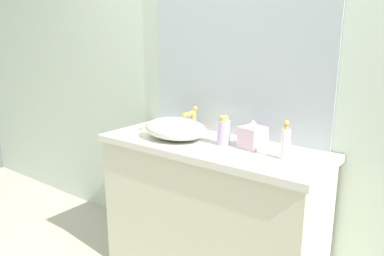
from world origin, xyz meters
The scene contains 9 objects.
bathroom_wall_rear centered at (0.00, 0.73, 1.30)m, with size 6.00×0.06×2.60m, color silver.
vanity_counter centered at (0.11, 0.43, 0.45)m, with size 1.36×0.52×0.90m.
wall_mirror_panel centered at (0.11, 0.69, 1.54)m, with size 1.21×0.01×1.29m, color #B2BCC6.
sink_basin centered at (-0.12, 0.40, 0.96)m, with size 0.41×0.31×0.12m, color silver.
faucet centered at (-0.12, 0.56, 1.00)m, with size 0.03×0.14×0.17m.
soap_dispenser centered at (0.57, 0.43, 0.99)m, with size 0.05×0.05×0.20m.
lotion_bottle centered at (0.18, 0.46, 0.98)m, with size 0.07×0.07×0.16m.
tissue_box centered at (0.34, 0.50, 0.97)m, with size 0.15×0.15×0.16m.
candle_jar centered at (-0.41, 0.44, 0.92)m, with size 0.05×0.05×0.04m, color silver.
Camera 1 is at (1.28, -1.29, 1.51)m, focal length 35.13 mm.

